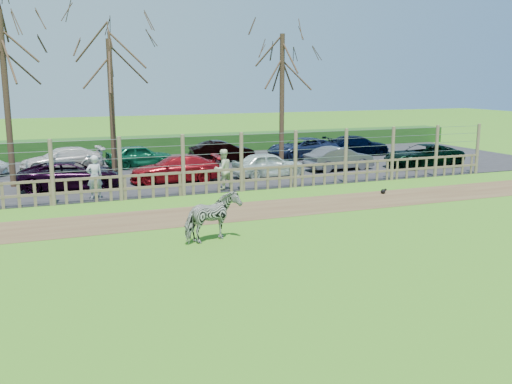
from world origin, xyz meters
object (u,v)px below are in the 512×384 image
object	(u,v)px
car_13	(357,145)
car_5	(339,158)
crow	(383,191)
car_2	(72,175)
car_4	(269,165)
visitor_b	(223,169)
visitor_a	(95,177)
car_10	(139,156)
tree_right	(282,68)
car_6	(423,156)
zebra	(212,217)
car_12	(302,148)
tree_mid	(110,75)
car_3	(176,169)
car_9	(62,159)
car_11	(222,151)
tree_left	(3,56)

from	to	relation	value
car_13	car_5	bearing A→B (deg)	141.67
crow	car_2	size ratio (longest dim) A/B	0.06
car_4	car_13	world-z (taller)	same
visitor_b	crow	bearing A→B (deg)	134.51
visitor_a	car_13	size ratio (longest dim) A/B	0.42
car_10	car_2	bearing A→B (deg)	137.55
tree_right	car_6	distance (m)	8.88
tree_right	car_10	bearing A→B (deg)	163.86
zebra	car_12	distance (m)	18.01
crow	car_2	world-z (taller)	car_2
tree_mid	car_12	size ratio (longest dim) A/B	1.58
visitor_b	car_3	size ratio (longest dim) A/B	0.42
visitor_a	car_4	distance (m)	8.54
zebra	visitor_b	distance (m)	7.77
car_9	visitor_a	bearing A→B (deg)	1.28
crow	car_2	bearing A→B (deg)	154.85
zebra	car_3	distance (m)	9.93
car_6	car_13	world-z (taller)	same
car_5	car_13	bearing A→B (deg)	-45.19
car_5	car_11	world-z (taller)	same
tree_mid	car_3	xyz separation A→B (m)	(2.41, -2.42, -4.23)
car_2	car_5	xyz separation A→B (m)	(13.23, 0.42, 0.00)
car_10	car_11	xyz separation A→B (m)	(4.68, 0.15, 0.00)
car_6	car_10	size ratio (longest dim) A/B	1.23
car_12	crow	bearing A→B (deg)	-13.92
tree_mid	car_2	bearing A→B (deg)	-130.07
car_4	car_6	bearing A→B (deg)	-91.20
car_9	car_10	world-z (taller)	same
zebra	car_4	world-z (taller)	zebra
tree_right	zebra	size ratio (longest dim) A/B	4.30
zebra	car_5	world-z (taller)	zebra
car_10	car_11	world-z (taller)	same
car_11	car_4	bearing A→B (deg)	-171.88
car_10	tree_left	bearing A→B (deg)	114.35
crow	car_12	xyz separation A→B (m)	(1.51, 10.75, 0.53)
visitor_a	car_2	bearing A→B (deg)	-83.43
tree_mid	zebra	xyz separation A→B (m)	(1.14, -12.27, -4.15)
car_5	car_11	size ratio (longest dim) A/B	1.00
car_3	car_6	distance (m)	13.43
tree_mid	crow	distance (m)	13.59
car_3	car_6	size ratio (longest dim) A/B	0.96
car_3	car_11	size ratio (longest dim) A/B	1.14
car_11	zebra	bearing A→B (deg)	163.93
car_4	car_9	world-z (taller)	same
car_12	car_5	bearing A→B (deg)	-8.40
car_2	tree_right	bearing A→B (deg)	-68.95
visitor_b	car_2	world-z (taller)	visitor_b
car_12	tree_right	bearing A→B (deg)	-53.35
tree_mid	crow	xyz separation A→B (m)	(9.78, -8.15, -4.76)
car_3	car_5	distance (m)	8.68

